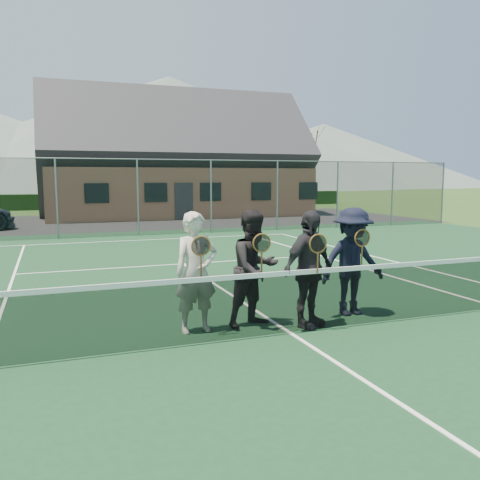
{
  "coord_description": "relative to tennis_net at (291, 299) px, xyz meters",
  "views": [
    {
      "loc": [
        -3.26,
        -6.55,
        2.33
      ],
      "look_at": [
        -0.24,
        1.5,
        1.25
      ],
      "focal_mm": 38.0,
      "sensor_mm": 36.0,
      "label": 1
    }
  ],
  "objects": [
    {
      "name": "ground",
      "position": [
        0.0,
        20.0,
        -0.54
      ],
      "size": [
        220.0,
        220.0,
        0.0
      ],
      "primitive_type": "plane",
      "color": "#274518",
      "rests_on": "ground"
    },
    {
      "name": "court_surface",
      "position": [
        0.0,
        0.0,
        -0.53
      ],
      "size": [
        30.0,
        30.0,
        0.02
      ],
      "primitive_type": "cube",
      "color": "#14381E",
      "rests_on": "ground"
    },
    {
      "name": "tarmac_carpark",
      "position": [
        -4.0,
        20.0,
        -0.53
      ],
      "size": [
        40.0,
        12.0,
        0.01
      ],
      "primitive_type": "cube",
      "color": "black",
      "rests_on": "ground"
    },
    {
      "name": "hedge_row",
      "position": [
        0.0,
        32.0,
        0.01
      ],
      "size": [
        40.0,
        1.2,
        1.1
      ],
      "primitive_type": "cube",
      "color": "black",
      "rests_on": "ground"
    },
    {
      "name": "hill_centre",
      "position": [
        20.0,
        95.0,
        10.46
      ],
      "size": [
        120.0,
        120.0,
        22.0
      ],
      "primitive_type": "cone",
      "color": "#56675F",
      "rests_on": "ground"
    },
    {
      "name": "hill_east",
      "position": [
        55.0,
        95.0,
        6.46
      ],
      "size": [
        90.0,
        90.0,
        14.0
      ],
      "primitive_type": "cone",
      "color": "#55665C",
      "rests_on": "ground"
    },
    {
      "name": "court_markings",
      "position": [
        0.0,
        0.0,
        -0.51
      ],
      "size": [
        11.03,
        23.83,
        0.01
      ],
      "color": "white",
      "rests_on": "court_surface"
    },
    {
      "name": "tennis_net",
      "position": [
        0.0,
        0.0,
        0.0
      ],
      "size": [
        11.68,
        0.08,
        1.1
      ],
      "color": "slate",
      "rests_on": "ground"
    },
    {
      "name": "perimeter_fence",
      "position": [
        0.0,
        13.5,
        0.99
      ],
      "size": [
        30.07,
        0.07,
        3.02
      ],
      "color": "slate",
      "rests_on": "ground"
    },
    {
      "name": "clubhouse",
      "position": [
        4.0,
        24.0,
        3.45
      ],
      "size": [
        15.6,
        8.2,
        7.7
      ],
      "color": "#9E6B4C",
      "rests_on": "ground"
    },
    {
      "name": "tree_c",
      "position": [
        2.0,
        33.0,
        5.25
      ],
      "size": [
        3.2,
        3.2,
        7.77
      ],
      "color": "#352313",
      "rests_on": "ground"
    },
    {
      "name": "tree_d",
      "position": [
        12.0,
        33.0,
        5.25
      ],
      "size": [
        3.2,
        3.2,
        7.77
      ],
      "color": "#3A2615",
      "rests_on": "ground"
    },
    {
      "name": "tree_e",
      "position": [
        18.0,
        33.0,
        5.25
      ],
      "size": [
        3.2,
        3.2,
        7.77
      ],
      "color": "#332012",
      "rests_on": "ground"
    },
    {
      "name": "player_a",
      "position": [
        -1.28,
        0.58,
        0.38
      ],
      "size": [
        0.69,
        0.52,
        1.8
      ],
      "color": "beige",
      "rests_on": "court_surface"
    },
    {
      "name": "player_b",
      "position": [
        -0.34,
        0.58,
        0.38
      ],
      "size": [
        1.04,
        0.91,
        1.8
      ],
      "color": "black",
      "rests_on": "court_surface"
    },
    {
      "name": "player_c",
      "position": [
        0.4,
        0.22,
        0.38
      ],
      "size": [
        1.14,
        0.81,
        1.8
      ],
      "color": "black",
      "rests_on": "court_surface"
    },
    {
      "name": "player_d",
      "position": [
        1.42,
        0.59,
        0.38
      ],
      "size": [
        1.17,
        0.68,
        1.8
      ],
      "color": "black",
      "rests_on": "court_surface"
    }
  ]
}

